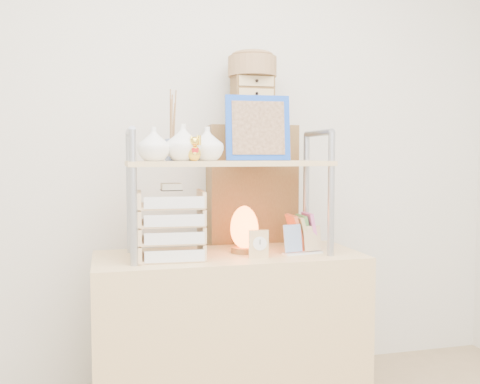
# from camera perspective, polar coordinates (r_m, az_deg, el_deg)

# --- Properties ---
(desk) EXTENTS (1.20, 0.50, 0.75)m
(desk) POSITION_cam_1_polar(r_m,az_deg,el_deg) (2.53, -1.18, -15.02)
(desk) COLOR tan
(desk) RESTS_ON ground
(cabinet) EXTENTS (0.46, 0.27, 1.35)m
(cabinet) POSITION_cam_1_polar(r_m,az_deg,el_deg) (2.85, 1.18, -6.60)
(cabinet) COLOR brown
(cabinet) RESTS_ON ground
(hutch) EXTENTS (0.90, 0.34, 0.73)m
(hutch) POSITION_cam_1_polar(r_m,az_deg,el_deg) (2.39, -2.65, 3.68)
(hutch) COLOR #969AA4
(hutch) RESTS_ON desk
(letter_tray) EXTENTS (0.28, 0.27, 0.33)m
(letter_tray) POSITION_cam_1_polar(r_m,az_deg,el_deg) (2.32, -7.33, -3.92)
(letter_tray) COLOR #DEBD85
(letter_tray) RESTS_ON desk
(salt_lamp) EXTENTS (0.14, 0.13, 0.22)m
(salt_lamp) POSITION_cam_1_polar(r_m,az_deg,el_deg) (2.45, 0.45, -3.96)
(salt_lamp) COLOR brown
(salt_lamp) RESTS_ON desk
(desk_clock) EXTENTS (0.09, 0.06, 0.12)m
(desk_clock) POSITION_cam_1_polar(r_m,az_deg,el_deg) (2.34, 2.00, -5.56)
(desk_clock) COLOR tan
(desk_clock) RESTS_ON desk
(postcard_stand) EXTENTS (0.19, 0.08, 0.13)m
(postcard_stand) POSITION_cam_1_polar(r_m,az_deg,el_deg) (2.46, 6.68, -5.67)
(postcard_stand) COLOR white
(postcard_stand) RESTS_ON desk
(drawer_chest) EXTENTS (0.20, 0.16, 0.25)m
(drawer_chest) POSITION_cam_1_polar(r_m,az_deg,el_deg) (2.79, 1.33, 9.65)
(drawer_chest) COLOR brown
(drawer_chest) RESTS_ON cabinet
(woven_basket) EXTENTS (0.25, 0.25, 0.10)m
(woven_basket) POSITION_cam_1_polar(r_m,az_deg,el_deg) (2.82, 1.32, 13.19)
(woven_basket) COLOR olive
(woven_basket) RESTS_ON drawer_chest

